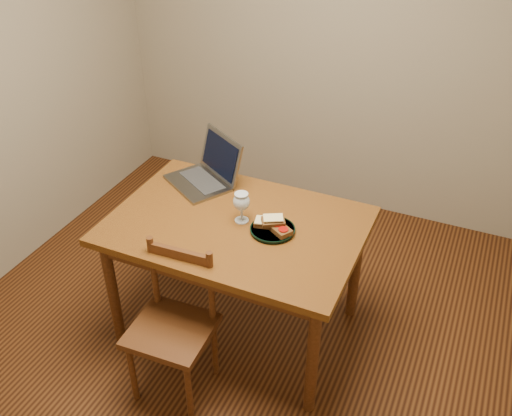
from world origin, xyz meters
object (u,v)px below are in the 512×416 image
at_px(chair, 172,320).
at_px(plate, 273,230).
at_px(milk_glass, 242,207).
at_px(laptop, 208,170).
at_px(table, 237,236).

distance_m(chair, plate, 0.66).
bearing_deg(chair, milk_glass, 73.45).
distance_m(chair, milk_glass, 0.66).
height_order(chair, laptop, laptop).
bearing_deg(laptop, chair, -43.80).
bearing_deg(milk_glass, table, -122.27).
bearing_deg(chair, laptop, 102.19).
height_order(table, chair, chair).
relative_size(table, chair, 3.13).
xyz_separation_m(plate, milk_glass, (-0.18, 0.02, 0.07)).
xyz_separation_m(chair, plate, (0.31, 0.50, 0.30)).
bearing_deg(milk_glass, laptop, 140.26).
xyz_separation_m(table, plate, (0.20, 0.01, 0.10)).
relative_size(table, milk_glass, 7.71).
xyz_separation_m(chair, milk_glass, (0.13, 0.53, 0.38)).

